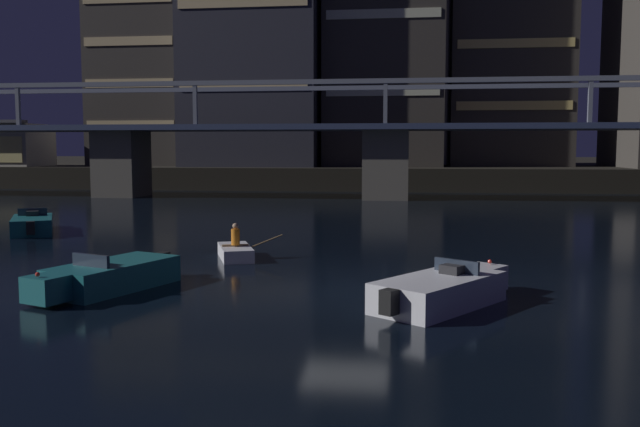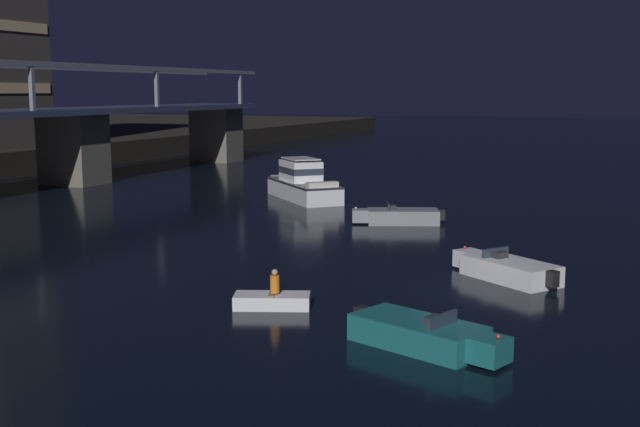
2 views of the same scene
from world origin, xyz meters
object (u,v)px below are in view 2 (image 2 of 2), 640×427
speedboat_mid_center (506,269)px  dinghy_with_paddler (272,300)px  speedboat_near_right (424,335)px  cabin_cruiser_near_left (302,184)px  speedboat_near_center (399,216)px

speedboat_mid_center → dinghy_with_paddler: size_ratio=1.67×
speedboat_near_right → speedboat_mid_center: (9.64, -0.70, 0.00)m
dinghy_with_paddler → cabin_cruiser_near_left: bearing=21.8°
speedboat_mid_center → dinghy_with_paddler: 9.95m
speedboat_near_center → dinghy_with_paddler: size_ratio=1.80×
cabin_cruiser_near_left → speedboat_near_right: (-28.41, -16.45, -0.64)m
cabin_cruiser_near_left → speedboat_mid_center: (-18.77, -17.15, -0.64)m
cabin_cruiser_near_left → speedboat_near_center: cabin_cruiser_near_left is taller
cabin_cruiser_near_left → speedboat_mid_center: cabin_cruiser_near_left is taller
dinghy_with_paddler → speedboat_near_right: bearing=-110.8°
speedboat_mid_center → speedboat_near_right: bearing=175.8°
cabin_cruiser_near_left → speedboat_near_center: 11.93m
cabin_cruiser_near_left → speedboat_near_right: bearing=-149.9°
cabin_cruiser_near_left → speedboat_near_center: bearing=-128.9°
cabin_cruiser_near_left → dinghy_with_paddler: 28.15m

